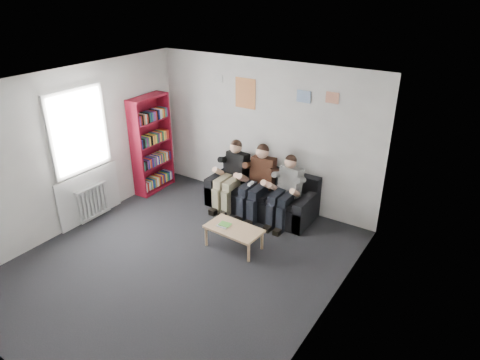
# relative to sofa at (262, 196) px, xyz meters

# --- Properties ---
(room_shell) EXTENTS (5.00, 5.00, 5.00)m
(room_shell) POSITION_rel_sofa_xyz_m (-0.21, -2.12, 1.07)
(room_shell) COLOR black
(room_shell) RESTS_ON ground
(sofa) EXTENTS (2.00, 0.82, 0.77)m
(sofa) POSITION_rel_sofa_xyz_m (0.00, 0.00, 0.00)
(sofa) COLOR black
(sofa) RESTS_ON ground
(bookshelf) EXTENTS (0.29, 0.87, 1.94)m
(bookshelf) POSITION_rel_sofa_xyz_m (-2.28, -0.42, 0.69)
(bookshelf) COLOR maroon
(bookshelf) RESTS_ON ground
(coffee_table) EXTENTS (0.90, 0.49, 0.36)m
(coffee_table) POSITION_rel_sofa_xyz_m (0.24, -1.31, 0.04)
(coffee_table) COLOR tan
(coffee_table) RESTS_ON ground
(game_cases) EXTENTS (0.20, 0.16, 0.03)m
(game_cases) POSITION_rel_sofa_xyz_m (0.08, -1.34, 0.09)
(game_cases) COLOR silver
(game_cases) RESTS_ON coffee_table
(person_left) EXTENTS (0.40, 0.87, 1.28)m
(person_left) POSITION_rel_sofa_xyz_m (-0.56, -0.19, 0.35)
(person_left) COLOR black
(person_left) RESTS_ON sofa
(person_middle) EXTENTS (0.42, 0.90, 1.32)m
(person_middle) POSITION_rel_sofa_xyz_m (-0.00, -0.19, 0.36)
(person_middle) COLOR #4B2719
(person_middle) RESTS_ON sofa
(person_right) EXTENTS (0.38, 0.82, 1.24)m
(person_right) POSITION_rel_sofa_xyz_m (0.56, -0.19, 0.33)
(person_right) COLOR silver
(person_right) RESTS_ON sofa
(radiator) EXTENTS (0.10, 0.64, 0.60)m
(radiator) POSITION_rel_sofa_xyz_m (-2.36, -1.92, 0.07)
(radiator) COLOR silver
(radiator) RESTS_ON ground
(window) EXTENTS (0.05, 1.30, 2.36)m
(window) POSITION_rel_sofa_xyz_m (-2.43, -1.92, 0.75)
(window) COLOR white
(window) RESTS_ON room_shell
(poster_large) EXTENTS (0.42, 0.01, 0.55)m
(poster_large) POSITION_rel_sofa_xyz_m (-0.61, 0.37, 1.77)
(poster_large) COLOR #F0C354
(poster_large) RESTS_ON room_shell
(poster_blue) EXTENTS (0.25, 0.01, 0.20)m
(poster_blue) POSITION_rel_sofa_xyz_m (0.54, 0.37, 1.87)
(poster_blue) COLOR #4086DC
(poster_blue) RESTS_ON room_shell
(poster_pink) EXTENTS (0.22, 0.01, 0.18)m
(poster_pink) POSITION_rel_sofa_xyz_m (1.04, 0.37, 1.92)
(poster_pink) COLOR #CC3F86
(poster_pink) RESTS_ON room_shell
(poster_sign) EXTENTS (0.20, 0.01, 0.14)m
(poster_sign) POSITION_rel_sofa_xyz_m (-1.21, 0.37, 1.97)
(poster_sign) COLOR silver
(poster_sign) RESTS_ON room_shell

